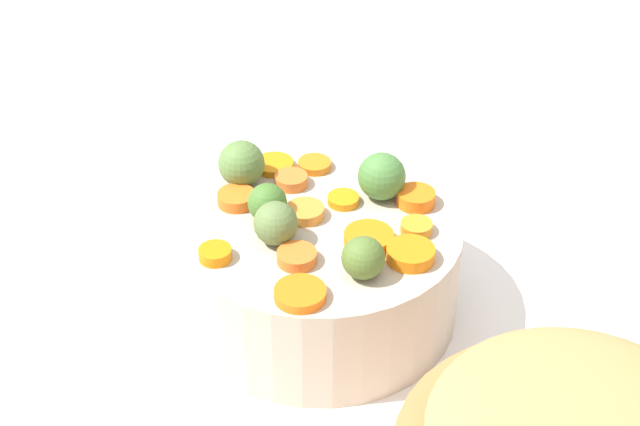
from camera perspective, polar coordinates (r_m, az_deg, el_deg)
The scene contains 20 objects.
tabletop at distance 0.83m, azimuth -0.66°, elevation -7.43°, with size 2.40×2.40×0.02m, color white.
serving_bowl_carrots at distance 0.82m, azimuth -0.00°, elevation -3.24°, with size 0.24×0.24×0.09m, color #BBAE99.
carrot_slice_0 at distance 0.71m, azimuth -1.18°, elevation -4.80°, with size 0.04×0.04×0.01m, color orange.
carrot_slice_1 at distance 0.75m, azimuth -1.38°, elevation -2.61°, with size 0.03×0.03×0.01m, color orange.
carrot_slice_2 at distance 0.79m, azimuth -0.90°, elevation 0.06°, with size 0.03×0.03×0.01m, color orange.
carrot_slice_3 at distance 0.81m, azimuth 1.38°, elevation 0.79°, with size 0.03×0.03×0.01m, color orange.
carrot_slice_4 at distance 0.81m, azimuth 5.70°, elevation 0.88°, with size 0.03×0.03×0.01m, color orange.
carrot_slice_5 at distance 0.75m, azimuth -6.18°, elevation -2.55°, with size 0.03×0.03×0.01m, color orange.
carrot_slice_6 at distance 0.81m, azimuth -4.97°, elevation 0.86°, with size 0.03×0.03×0.01m, color orange.
carrot_slice_7 at distance 0.86m, azimuth -0.33°, elevation 2.88°, with size 0.03×0.03×0.01m, color orange.
carrot_slice_8 at distance 0.86m, azimuth -2.47°, elevation 2.91°, with size 0.03×0.03×0.01m, color orange.
carrot_slice_9 at distance 0.76m, azimuth 2.90°, elevation -1.52°, with size 0.04×0.04×0.01m, color orange.
carrot_slice_10 at distance 0.83m, azimuth -1.72°, elevation 1.95°, with size 0.03×0.03×0.01m, color orange.
carrot_slice_11 at distance 0.75m, azimuth 5.38°, elevation -2.42°, with size 0.04×0.04×0.01m, color orange.
carrot_slice_12 at distance 0.78m, azimuth 5.73°, elevation -0.86°, with size 0.03×0.03×0.01m, color orange.
brussels_sprout_0 at distance 0.81m, azimuth 3.67°, elevation 2.18°, with size 0.04×0.04×0.04m, color #487D3A.
brussels_sprout_1 at distance 0.79m, azimuth -3.13°, elevation 0.61°, with size 0.03×0.03×0.03m, color #436F2B.
brussels_sprout_2 at distance 0.76m, azimuth -2.64°, elevation -0.61°, with size 0.04×0.04×0.04m, color #5C753F.
brussels_sprout_3 at distance 0.83m, azimuth -4.67°, elevation 2.93°, with size 0.04×0.04×0.04m, color #56793C.
brussels_sprout_4 at distance 0.73m, azimuth 2.58°, elevation -2.66°, with size 0.03×0.03×0.03m, color #4F6C2C.
Camera 1 is at (-0.59, 0.16, 0.58)m, focal length 54.10 mm.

